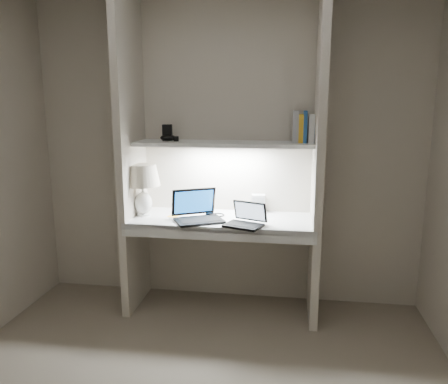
% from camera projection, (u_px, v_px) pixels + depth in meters
% --- Properties ---
extents(back_wall, '(3.20, 0.01, 2.50)m').
position_uv_depth(back_wall, '(227.00, 154.00, 3.63)').
color(back_wall, beige).
rests_on(back_wall, floor).
extents(alcove_panel_left, '(0.06, 0.55, 2.50)m').
position_uv_depth(alcove_panel_left, '(131.00, 156.00, 3.47)').
color(alcove_panel_left, beige).
rests_on(alcove_panel_left, floor).
extents(alcove_panel_right, '(0.06, 0.55, 2.50)m').
position_uv_depth(alcove_panel_right, '(318.00, 160.00, 3.26)').
color(alcove_panel_right, beige).
rests_on(alcove_panel_right, floor).
extents(desk, '(1.40, 0.55, 0.04)m').
position_uv_depth(desk, '(222.00, 220.00, 3.47)').
color(desk, white).
rests_on(desk, alcove_panel_left).
extents(desk_apron, '(1.46, 0.03, 0.10)m').
position_uv_depth(desk_apron, '(217.00, 234.00, 3.22)').
color(desk_apron, silver).
rests_on(desk_apron, desk).
extents(shelf, '(1.40, 0.36, 0.03)m').
position_uv_depth(shelf, '(224.00, 144.00, 3.44)').
color(shelf, silver).
rests_on(shelf, back_wall).
extents(strip_light, '(0.60, 0.04, 0.02)m').
position_uv_depth(strip_light, '(224.00, 147.00, 3.44)').
color(strip_light, white).
rests_on(strip_light, shelf).
extents(table_lamp, '(0.29, 0.29, 0.42)m').
position_uv_depth(table_lamp, '(142.00, 181.00, 3.48)').
color(table_lamp, white).
rests_on(table_lamp, desk).
extents(laptop_main, '(0.45, 0.43, 0.24)m').
position_uv_depth(laptop_main, '(197.00, 213.00, 3.39)').
color(laptop_main, black).
rests_on(laptop_main, desk).
extents(laptop_netbook, '(0.33, 0.31, 0.17)m').
position_uv_depth(laptop_netbook, '(246.00, 220.00, 3.25)').
color(laptop_netbook, black).
rests_on(laptop_netbook, desk).
extents(speaker, '(0.12, 0.09, 0.15)m').
position_uv_depth(speaker, '(258.00, 203.00, 3.63)').
color(speaker, silver).
rests_on(speaker, desk).
extents(mouse, '(0.11, 0.08, 0.03)m').
position_uv_depth(mouse, '(211.00, 215.00, 3.50)').
color(mouse, black).
rests_on(mouse, desk).
extents(cable_coil, '(0.14, 0.14, 0.01)m').
position_uv_depth(cable_coil, '(218.00, 215.00, 3.53)').
color(cable_coil, black).
rests_on(cable_coil, desk).
extents(sticky_note, '(0.10, 0.10, 0.00)m').
position_uv_depth(sticky_note, '(173.00, 216.00, 3.51)').
color(sticky_note, yellow).
rests_on(sticky_note, desk).
extents(book_row, '(0.23, 0.16, 0.24)m').
position_uv_depth(book_row, '(307.00, 128.00, 3.36)').
color(book_row, white).
rests_on(book_row, shelf).
extents(shelf_box, '(0.08, 0.06, 0.13)m').
position_uv_depth(shelf_box, '(167.00, 133.00, 3.53)').
color(shelf_box, black).
rests_on(shelf_box, shelf).
extents(shelf_gadget, '(0.13, 0.10, 0.05)m').
position_uv_depth(shelf_gadget, '(168.00, 138.00, 3.48)').
color(shelf_gadget, black).
rests_on(shelf_gadget, shelf).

